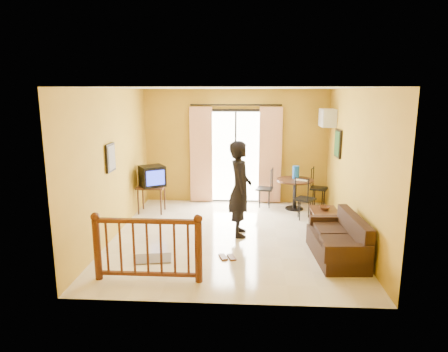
# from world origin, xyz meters

# --- Properties ---
(ground) EXTENTS (5.00, 5.00, 0.00)m
(ground) POSITION_xyz_m (0.00, 0.00, 0.00)
(ground) COLOR beige
(ground) RESTS_ON ground
(room_shell) EXTENTS (5.00, 5.00, 5.00)m
(room_shell) POSITION_xyz_m (0.00, 0.00, 1.70)
(room_shell) COLOR white
(room_shell) RESTS_ON ground
(balcony_door) EXTENTS (2.25, 0.14, 2.46)m
(balcony_door) POSITION_xyz_m (0.00, 2.43, 1.19)
(balcony_door) COLOR black
(balcony_door) RESTS_ON ground
(tv_table) EXTENTS (0.62, 0.52, 0.62)m
(tv_table) POSITION_xyz_m (-1.90, 1.47, 0.54)
(tv_table) COLOR black
(tv_table) RESTS_ON ground
(television) EXTENTS (0.69, 0.67, 0.47)m
(television) POSITION_xyz_m (-1.87, 1.46, 0.85)
(television) COLOR black
(television) RESTS_ON tv_table
(picture_left) EXTENTS (0.05, 0.42, 0.52)m
(picture_left) POSITION_xyz_m (-2.22, -0.20, 1.55)
(picture_left) COLOR black
(picture_left) RESTS_ON room_shell
(dining_table) EXTENTS (0.86, 0.86, 0.72)m
(dining_table) POSITION_xyz_m (1.42, 1.90, 0.57)
(dining_table) COLOR black
(dining_table) RESTS_ON ground
(water_jug) EXTENTS (0.16, 0.16, 0.30)m
(water_jug) POSITION_xyz_m (1.44, 2.02, 0.87)
(water_jug) COLOR #124FB1
(water_jug) RESTS_ON dining_table
(serving_tray) EXTENTS (0.33, 0.28, 0.02)m
(serving_tray) POSITION_xyz_m (1.55, 1.80, 0.73)
(serving_tray) COLOR beige
(serving_tray) RESTS_ON dining_table
(dining_chairs) EXTENTS (1.80, 1.54, 0.95)m
(dining_chairs) POSITION_xyz_m (1.43, 1.78, 0.00)
(dining_chairs) COLOR black
(dining_chairs) RESTS_ON ground
(air_conditioner) EXTENTS (0.31, 0.60, 0.40)m
(air_conditioner) POSITION_xyz_m (2.09, 1.95, 2.15)
(air_conditioner) COLOR silver
(air_conditioner) RESTS_ON room_shell
(botanical_print) EXTENTS (0.05, 0.50, 0.60)m
(botanical_print) POSITION_xyz_m (2.22, 1.30, 1.65)
(botanical_print) COLOR black
(botanical_print) RESTS_ON room_shell
(coffee_table) EXTENTS (0.52, 0.94, 0.41)m
(coffee_table) POSITION_xyz_m (1.85, 0.37, 0.28)
(coffee_table) COLOR black
(coffee_table) RESTS_ON ground
(bowl) EXTENTS (0.24, 0.24, 0.06)m
(bowl) POSITION_xyz_m (1.85, 0.50, 0.45)
(bowl) COLOR #512E1B
(bowl) RESTS_ON coffee_table
(sofa) EXTENTS (0.81, 1.59, 0.74)m
(sofa) POSITION_xyz_m (1.85, -0.92, 0.28)
(sofa) COLOR black
(sofa) RESTS_ON ground
(standing_person) EXTENTS (0.50, 0.71, 1.84)m
(standing_person) POSITION_xyz_m (0.16, 0.11, 0.92)
(standing_person) COLOR black
(standing_person) RESTS_ON ground
(stair_balustrade) EXTENTS (1.63, 0.13, 1.04)m
(stair_balustrade) POSITION_xyz_m (-1.15, -1.90, 0.56)
(stair_balustrade) COLOR #471E0F
(stair_balustrade) RESTS_ON ground
(doormat) EXTENTS (0.66, 0.50, 0.02)m
(doormat) POSITION_xyz_m (-1.26, -1.16, 0.01)
(doormat) COLOR #61574D
(doormat) RESTS_ON ground
(sandals) EXTENTS (0.32, 0.27, 0.03)m
(sandals) POSITION_xyz_m (-0.02, -1.03, 0.01)
(sandals) COLOR #512E1B
(sandals) RESTS_ON ground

